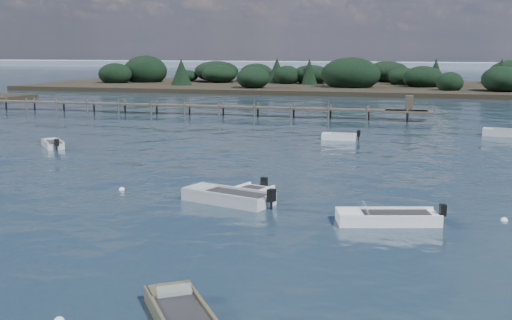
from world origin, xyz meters
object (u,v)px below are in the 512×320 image
(jetty, at_px, (187,106))
(tender_far_grey_b, at_px, (503,134))
(tender_far_grey, at_px, (53,145))
(dinghy_mid_grey, at_px, (228,199))
(dinghy_extra_a, at_px, (243,197))
(dinghy_mid_white_a, at_px, (387,220))
(tender_far_white, at_px, (339,138))
(dinghy_near_olive, at_px, (181,317))

(jetty, bearing_deg, tender_far_grey_b, -17.38)
(tender_far_grey_b, relative_size, jetty, 0.06)
(tender_far_grey, bearing_deg, tender_far_grey_b, 24.87)
(dinghy_mid_grey, bearing_deg, tender_far_grey, 143.83)
(tender_far_grey_b, bearing_deg, dinghy_extra_a, -117.87)
(dinghy_mid_white_a, bearing_deg, tender_far_white, 102.62)
(dinghy_mid_grey, relative_size, jetty, 0.08)
(tender_far_grey, xyz_separation_m, tender_far_grey_b, (35.16, 16.30, 0.03))
(tender_far_grey, bearing_deg, tender_far_white, 25.56)
(dinghy_mid_white_a, xyz_separation_m, dinghy_mid_grey, (-8.09, 1.81, 0.03))
(dinghy_near_olive, height_order, tender_far_grey_b, tender_far_grey_b)
(dinghy_near_olive, height_order, dinghy_extra_a, dinghy_extra_a)
(dinghy_near_olive, height_order, tender_far_white, tender_far_white)
(tender_far_grey, xyz_separation_m, jetty, (0.79, 27.06, 0.83))
(dinghy_mid_white_a, xyz_separation_m, jetty, (-26.35, 42.79, 0.84))
(tender_far_grey, bearing_deg, dinghy_near_olive, -51.69)
(dinghy_near_olive, distance_m, dinghy_extra_a, 15.16)
(jetty, bearing_deg, dinghy_mid_white_a, -58.38)
(dinghy_mid_white_a, height_order, tender_far_grey_b, tender_far_grey_b)
(dinghy_mid_white_a, xyz_separation_m, tender_far_grey, (-27.14, 15.73, 0.01))
(dinghy_mid_white_a, distance_m, dinghy_extra_a, 7.97)
(dinghy_mid_white_a, relative_size, jetty, 0.08)
(dinghy_near_olive, distance_m, dinghy_mid_grey, 14.47)
(tender_far_white, bearing_deg, dinghy_mid_grey, -95.41)
(dinghy_mid_white_a, xyz_separation_m, tender_far_grey_b, (8.02, 32.03, 0.04))
(jetty, bearing_deg, dinghy_extra_a, -64.90)
(tender_far_white, relative_size, dinghy_extra_a, 0.81)
(dinghy_extra_a, xyz_separation_m, jetty, (-18.82, 40.18, 0.84))
(tender_far_grey_b, relative_size, tender_far_white, 1.20)
(tender_far_grey_b, xyz_separation_m, jetty, (-34.37, 10.76, 0.80))
(tender_far_grey, bearing_deg, dinghy_mid_grey, -36.17)
(tender_far_grey, distance_m, dinghy_mid_grey, 23.60)
(dinghy_mid_white_a, distance_m, tender_far_white, 26.58)
(dinghy_mid_grey, bearing_deg, dinghy_extra_a, 55.25)
(tender_far_grey_b, bearing_deg, tender_far_grey, -155.13)
(dinghy_extra_a, bearing_deg, dinghy_mid_grey, -124.75)
(dinghy_mid_grey, height_order, jetty, jetty)
(tender_far_white, height_order, jetty, jetty)
(tender_far_white, bearing_deg, tender_far_grey_b, 23.80)
(dinghy_mid_white_a, height_order, tender_far_white, dinghy_mid_white_a)
(tender_far_white, relative_size, jetty, 0.05)
(dinghy_near_olive, bearing_deg, tender_far_grey_b, 73.67)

